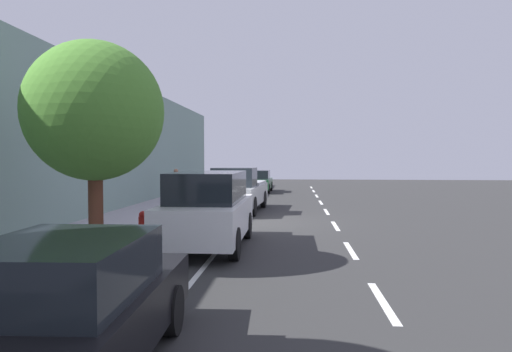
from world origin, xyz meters
TOP-DOWN VIEW (x-y plane):
  - ground at (0.00, 0.00)m, footprint 67.96×67.96m
  - sidewalk at (3.95, 0.00)m, footprint 4.00×42.47m
  - curb_edge at (1.87, 0.00)m, footprint 0.16×42.47m
  - lane_stripe_centre at (-2.99, -1.24)m, footprint 0.14×40.00m
  - lane_stripe_bike_edge at (0.40, 0.00)m, footprint 0.12×42.47m
  - building_facade at (6.20, 0.00)m, footprint 0.50×42.47m
  - parked_sedan_green_nearest at (0.91, -14.77)m, footprint 1.89×4.42m
  - parked_pickup_silver_second at (0.90, -3.14)m, footprint 2.29×5.41m
  - parked_suv_white_mid at (0.70, 4.97)m, footprint 1.97×4.70m
  - parked_sedan_black_far at (0.85, 12.30)m, footprint 1.97×4.46m
  - bicycle_at_curb at (1.40, -10.53)m, footprint 1.43×1.11m
  - cyclist_with_backpack at (1.62, -10.97)m, footprint 0.50×0.58m
  - street_tree_near_cyclist at (2.69, 7.37)m, footprint 2.91×2.91m
  - pedestrian_on_phone at (4.54, -6.48)m, footprint 0.58×0.35m
  - fire_hydrant at (2.30, 5.49)m, footprint 0.22×0.22m

SIDE VIEW (x-z plane):
  - ground at x=0.00m, z-range 0.00..0.00m
  - lane_stripe_centre at x=-2.99m, z-range 0.00..0.01m
  - lane_stripe_bike_edge at x=0.40m, z-range 0.00..0.01m
  - sidewalk at x=3.95m, z-range 0.00..0.17m
  - curb_edge at x=1.87m, z-range 0.00..0.17m
  - bicycle_at_curb at x=1.40m, z-range -0.01..0.78m
  - fire_hydrant at x=2.30m, z-range 0.17..1.01m
  - parked_sedan_green_nearest at x=0.91m, z-range -0.01..1.51m
  - parked_sedan_black_far at x=0.85m, z-range -0.01..1.51m
  - parked_pickup_silver_second at x=0.90m, z-range -0.07..1.88m
  - parked_suv_white_mid at x=0.70m, z-range 0.03..2.02m
  - cyclist_with_backpack at x=1.62m, z-range 0.19..1.91m
  - pedestrian_on_phone at x=4.54m, z-range 0.27..1.91m
  - building_facade at x=6.20m, z-range 0.00..5.88m
  - street_tree_near_cyclist at x=2.69m, z-range 1.00..5.66m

